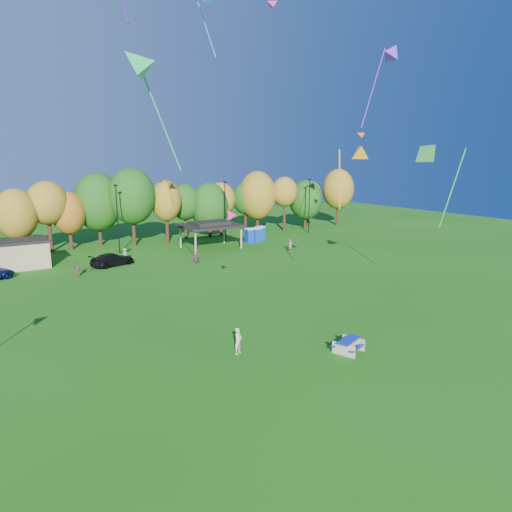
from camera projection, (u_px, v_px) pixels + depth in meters
ground at (284, 376)px, 26.49m from camera, size 160.00×160.00×0.00m
tree_line at (83, 207)px, 62.30m from camera, size 93.57×10.55×11.15m
lamp_posts at (118, 217)px, 59.55m from camera, size 64.50×0.25×9.09m
utility_building at (19, 254)px, 52.30m from camera, size 6.30×4.30×3.25m
pavilion at (210, 225)px, 63.70m from camera, size 8.20×6.20×3.77m
porta_potties at (255, 234)px, 69.10m from camera, size 3.75×2.13×2.18m
picnic_table at (349, 345)px, 29.68m from camera, size 2.42×2.22×0.86m
kite_flyer at (238, 341)px, 29.39m from camera, size 0.75×0.66×1.73m
car_d at (112, 260)px, 53.53m from camera, size 5.56×3.51×1.50m
far_person_1 at (125, 255)px, 55.98m from camera, size 0.62×0.85×1.61m
far_person_2 at (196, 258)px, 54.27m from camera, size 1.02×1.48×1.53m
far_person_3 at (291, 245)px, 61.83m from camera, size 0.62×0.42×1.66m
far_person_4 at (77, 269)px, 48.48m from camera, size 0.74×1.07×1.69m
kite_1 at (274, 3)px, 43.74m from camera, size 1.50×1.27×1.31m
kite_3 at (393, 52)px, 44.71m from camera, size 5.02×1.82×8.54m
kite_6 at (360, 134)px, 55.55m from camera, size 1.50×1.44×1.22m
kite_8 at (135, 62)px, 27.15m from camera, size 4.47×2.98×7.67m
kite_9 at (359, 151)px, 35.88m from camera, size 2.64×3.18×5.60m
kite_12 at (429, 151)px, 38.20m from camera, size 2.79×4.79×7.83m
kite_13 at (230, 214)px, 33.50m from camera, size 1.29×1.33×1.05m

